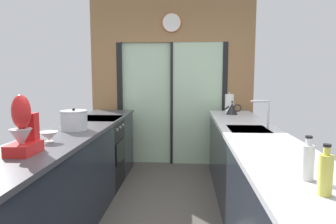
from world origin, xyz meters
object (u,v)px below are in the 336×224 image
at_px(stand_mixer, 23,131).
at_px(stock_pot, 74,120).
at_px(soap_bottle_far, 308,161).
at_px(mixing_bowl, 49,137).
at_px(kettle, 232,109).
at_px(soap_bottle_near, 325,174).
at_px(paper_towel_roll, 229,103).
at_px(oven_range, 99,153).

relative_size(stand_mixer, stock_pot, 1.55).
bearing_deg(soap_bottle_far, mixing_bowl, 155.39).
bearing_deg(kettle, soap_bottle_near, -90.04).
height_order(mixing_bowl, soap_bottle_near, soap_bottle_near).
bearing_deg(mixing_bowl, stand_mixer, -90.00).
relative_size(kettle, soap_bottle_near, 1.02).
bearing_deg(paper_towel_roll, mixing_bowl, -128.69).
bearing_deg(stand_mixer, soap_bottle_near, -19.70).
xyz_separation_m(oven_range, soap_bottle_far, (1.80, -2.26, 0.56)).
bearing_deg(oven_range, soap_bottle_near, -53.99).
relative_size(mixing_bowl, soap_bottle_far, 0.63).
bearing_deg(soap_bottle_near, mixing_bowl, 150.07).
height_order(stand_mixer, soap_bottle_far, stand_mixer).
bearing_deg(paper_towel_roll, stock_pot, -137.16).
relative_size(kettle, soap_bottle_far, 1.03).
height_order(oven_range, mixing_bowl, mixing_bowl).
bearing_deg(soap_bottle_far, stand_mixer, 166.49).
relative_size(oven_range, soap_bottle_far, 3.87).
height_order(stock_pot, kettle, stock_pot).
bearing_deg(stock_pot, soap_bottle_far, -37.92).
xyz_separation_m(stand_mixer, kettle, (1.78, 2.32, -0.08)).
bearing_deg(oven_range, stock_pot, -88.80).
height_order(stock_pot, soap_bottle_near, soap_bottle_near).
distance_m(stand_mixer, stock_pot, 0.96).
bearing_deg(soap_bottle_far, oven_range, 128.45).
bearing_deg(stand_mixer, kettle, 52.42).
bearing_deg(oven_range, stand_mixer, -89.43).
relative_size(stock_pot, kettle, 1.11).
relative_size(stock_pot, paper_towel_roll, 0.91).
relative_size(mixing_bowl, kettle, 0.61).
height_order(mixing_bowl, kettle, kettle).
relative_size(stand_mixer, soap_bottle_far, 1.77).
distance_m(kettle, soap_bottle_near, 2.95).
distance_m(stand_mixer, soap_bottle_far, 1.83).
bearing_deg(mixing_bowl, kettle, 47.25).
bearing_deg(mixing_bowl, soap_bottle_near, -29.93).
relative_size(oven_range, soap_bottle_near, 3.81).
bearing_deg(kettle, soap_bottle_far, -90.04).
xyz_separation_m(soap_bottle_near, paper_towel_roll, (-0.00, 3.25, 0.03)).
xyz_separation_m(oven_range, stock_pot, (0.02, -0.88, 0.56)).
bearing_deg(soap_bottle_near, kettle, 89.96).
xyz_separation_m(kettle, paper_towel_roll, (-0.00, 0.29, 0.05)).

